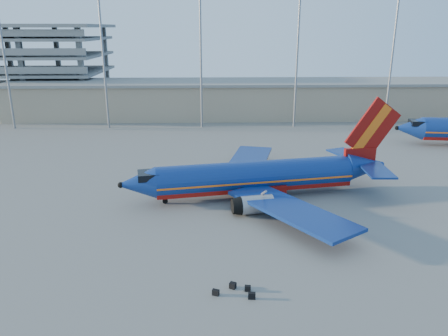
{
  "coord_description": "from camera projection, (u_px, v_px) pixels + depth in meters",
  "views": [
    {
      "loc": [
        -3.13,
        -46.76,
        20.52
      ],
      "look_at": [
        -1.52,
        4.53,
        4.0
      ],
      "focal_mm": 35.0,
      "sensor_mm": 36.0,
      "label": 1
    }
  ],
  "objects": [
    {
      "name": "ground",
      "position": [
        238.0,
        212.0,
        50.87
      ],
      "size": [
        220.0,
        220.0,
        0.0
      ],
      "primitive_type": "plane",
      "color": "slate",
      "rests_on": "ground"
    },
    {
      "name": "light_mast_row",
      "position": [
        249.0,
        43.0,
        89.4
      ],
      "size": [
        101.6,
        1.6,
        28.65
      ],
      "color": "gray",
      "rests_on": "ground"
    },
    {
      "name": "luggage_pile",
      "position": [
        237.0,
        290.0,
        35.31
      ],
      "size": [
        3.48,
        2.0,
        0.55
      ],
      "color": "black",
      "rests_on": "ground"
    },
    {
      "name": "aircraft_main",
      "position": [
        261.0,
        177.0,
        55.04
      ],
      "size": [
        35.91,
        34.26,
        12.24
      ],
      "rotation": [
        0.0,
        0.0,
        0.17
      ],
      "color": "navy",
      "rests_on": "ground"
    },
    {
      "name": "terminal_building",
      "position": [
        265.0,
        98.0,
        105.02
      ],
      "size": [
        122.0,
        16.0,
        8.5
      ],
      "color": "gray",
      "rests_on": "ground"
    }
  ]
}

